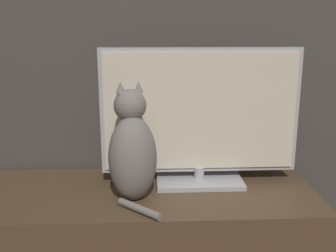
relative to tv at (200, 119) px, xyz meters
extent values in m
cube|color=brown|center=(-0.23, -0.09, -0.53)|extent=(1.40, 0.55, 0.49)
cube|color=#B7B7BC|center=(0.00, 0.00, -0.28)|extent=(0.37, 0.22, 0.02)
cylinder|color=#B7B7BC|center=(0.00, 0.00, -0.24)|extent=(0.04, 0.04, 0.05)
cube|color=#B7B7BC|center=(0.00, 0.00, 0.03)|extent=(0.84, 0.02, 0.53)
cube|color=silver|center=(0.00, -0.01, 0.03)|extent=(0.80, 0.01, 0.49)
ellipsoid|color=gray|center=(-0.28, -0.17, -0.12)|extent=(0.22, 0.20, 0.34)
ellipsoid|color=black|center=(-0.29, -0.11, -0.13)|extent=(0.11, 0.08, 0.19)
sphere|color=gray|center=(-0.29, -0.13, 0.09)|extent=(0.15, 0.15, 0.13)
cone|color=gray|center=(-0.32, -0.14, 0.16)|extent=(0.04, 0.04, 0.04)
cone|color=gray|center=(-0.25, -0.13, 0.16)|extent=(0.04, 0.04, 0.04)
cylinder|color=gray|center=(-0.25, -0.29, -0.27)|extent=(0.17, 0.16, 0.03)
camera|label=1|loc=(-0.21, -1.61, 0.38)|focal=42.00mm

